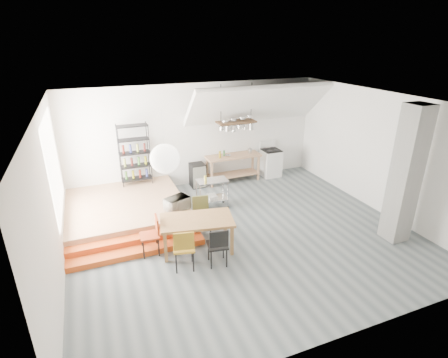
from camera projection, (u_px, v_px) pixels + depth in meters
name	position (u px, v px, depth m)	size (l,w,h in m)	color
floor	(242.00, 233.00, 8.56)	(8.00, 8.00, 0.00)	#515A5E
wall_back	(197.00, 135.00, 10.96)	(8.00, 0.04, 3.20)	silver
wall_left	(51.00, 201.00, 6.58)	(0.04, 7.00, 3.20)	silver
wall_right	(379.00, 153.00, 9.33)	(0.04, 7.00, 3.20)	silver
ceiling	(245.00, 102.00, 7.35)	(8.00, 7.00, 0.02)	white
slope_ceiling	(258.00, 104.00, 10.70)	(4.40, 1.80, 0.15)	white
window_pane	(54.00, 166.00, 7.80)	(0.02, 2.50, 2.20)	white
platform	(126.00, 209.00, 9.35)	(3.00, 3.00, 0.40)	#A67653
step_lower	(138.00, 251.00, 7.72)	(3.00, 0.35, 0.13)	#C64A17
step_upper	(136.00, 241.00, 8.00)	(3.00, 0.35, 0.27)	#C64A17
concrete_column	(406.00, 175.00, 7.80)	(0.50, 0.50, 3.20)	gray
kitchen_counter	(233.00, 163.00, 11.41)	(1.80, 0.60, 0.91)	#A67653
stove	(271.00, 162.00, 11.95)	(0.60, 0.60, 1.18)	white
pot_rack	(237.00, 124.00, 10.71)	(1.20, 0.50, 1.43)	#402919
wire_shelving	(135.00, 154.00, 10.12)	(0.88, 0.38, 1.80)	black
microwave_shelf	(178.00, 210.00, 8.52)	(0.60, 0.40, 0.16)	#A67653
paper_lantern	(165.00, 159.00, 7.02)	(0.60, 0.60, 0.60)	white
dining_table	(197.00, 222.00, 7.70)	(1.73, 1.18, 0.76)	brown
chair_mustard	(184.00, 246.00, 7.02)	(0.51, 0.51, 0.94)	#9F741B
chair_black	(218.00, 244.00, 7.16)	(0.47, 0.47, 0.89)	black
chair_olive	(201.00, 212.00, 8.44)	(0.47, 0.47, 0.92)	brown
chair_red	(153.00, 232.00, 7.59)	(0.43, 0.43, 0.89)	#A43917
rolling_cart	(212.00, 190.00, 9.65)	(0.88, 0.53, 0.84)	silver
mini_fridge	(197.00, 175.00, 11.13)	(0.45, 0.45, 0.76)	black
microwave	(177.00, 204.00, 8.45)	(0.57, 0.39, 0.32)	beige
bowl	(228.00, 156.00, 11.18)	(0.19, 0.19, 0.05)	silver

